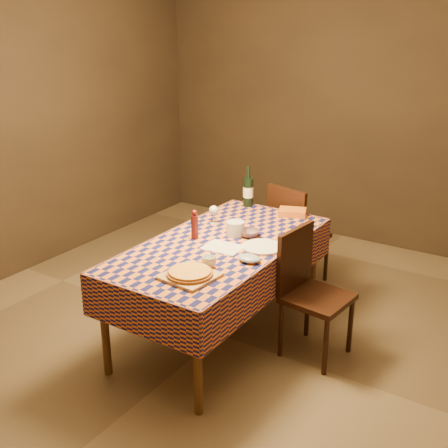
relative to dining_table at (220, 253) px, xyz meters
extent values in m
plane|color=brown|center=(0.00, 0.00, -0.69)|extent=(5.00, 5.00, 0.00)
cube|color=#34271D|center=(0.00, 2.50, 0.66)|extent=(4.50, 0.10, 2.70)
cube|color=#34271D|center=(-2.25, 0.00, 0.66)|extent=(0.10, 5.00, 2.70)
cylinder|color=brown|center=(-0.38, -0.83, -0.32)|extent=(0.06, 0.06, 0.75)
cylinder|color=brown|center=(0.38, -0.83, -0.32)|extent=(0.06, 0.06, 0.75)
cylinder|color=brown|center=(-0.38, 0.83, -0.32)|extent=(0.06, 0.06, 0.75)
cylinder|color=brown|center=(0.38, 0.83, -0.32)|extent=(0.06, 0.06, 0.75)
cube|color=brown|center=(0.00, 0.00, 0.05)|extent=(0.90, 1.80, 0.03)
cube|color=brown|center=(0.00, 0.00, 0.07)|extent=(0.92, 1.82, 0.02)
cube|color=brown|center=(0.00, -0.92, -0.07)|extent=(0.94, 0.01, 0.30)
cube|color=brown|center=(0.00, 0.92, -0.07)|extent=(0.94, 0.01, 0.30)
cube|color=brown|center=(-0.47, 0.00, -0.07)|extent=(0.01, 1.84, 0.30)
cube|color=brown|center=(0.47, 0.00, -0.07)|extent=(0.01, 1.84, 0.30)
cube|color=tan|center=(0.16, -0.59, 0.09)|extent=(0.34, 0.34, 0.02)
cylinder|color=brown|center=(0.16, -0.59, 0.10)|extent=(0.34, 0.34, 0.02)
cylinder|color=orange|center=(0.16, -0.59, 0.12)|extent=(0.31, 0.31, 0.01)
cylinder|color=#4F1312|center=(-0.21, -0.03, 0.17)|extent=(0.07, 0.07, 0.18)
sphere|color=#4F1312|center=(-0.21, -0.03, 0.28)|extent=(0.04, 0.04, 0.04)
imported|color=#674A57|center=(0.11, 0.23, 0.10)|extent=(0.19, 0.19, 0.05)
cylinder|color=silver|center=(-0.27, 0.31, 0.08)|extent=(0.07, 0.07, 0.00)
cylinder|color=silver|center=(-0.27, 0.31, 0.12)|extent=(0.01, 0.01, 0.07)
sphere|color=silver|center=(-0.27, 0.31, 0.19)|extent=(0.07, 0.07, 0.07)
ellipsoid|color=#3B070E|center=(-0.27, 0.31, 0.18)|extent=(0.05, 0.05, 0.03)
cylinder|color=black|center=(-0.26, 0.84, 0.20)|extent=(0.10, 0.10, 0.25)
cylinder|color=black|center=(-0.26, 0.84, 0.38)|extent=(0.04, 0.04, 0.10)
cylinder|color=beige|center=(-0.26, 0.84, 0.20)|extent=(0.10, 0.10, 0.09)
cylinder|color=silver|center=(0.02, 0.18, 0.13)|extent=(0.15, 0.15, 0.11)
cube|color=#C9631A|center=(0.17, 0.82, 0.10)|extent=(0.26, 0.22, 0.05)
cylinder|color=white|center=(0.31, 0.08, 0.08)|extent=(0.31, 0.31, 0.02)
imported|color=white|center=(0.17, -0.39, 0.11)|extent=(0.12, 0.12, 0.08)
cube|color=silver|center=(0.06, -0.06, 0.08)|extent=(0.28, 0.22, 0.00)
ellipsoid|color=#91A2BA|center=(0.34, -0.17, 0.10)|extent=(0.16, 0.13, 0.05)
cube|color=black|center=(0.07, 1.21, -0.24)|extent=(0.51, 0.51, 0.04)
cube|color=black|center=(0.02, 1.01, 0.01)|extent=(0.42, 0.14, 0.46)
cylinder|color=black|center=(0.29, 1.34, -0.48)|extent=(0.04, 0.04, 0.43)
cylinder|color=black|center=(-0.06, 1.43, -0.48)|extent=(0.04, 0.04, 0.43)
cylinder|color=black|center=(0.20, 0.99, -0.48)|extent=(0.04, 0.04, 0.43)
cylinder|color=black|center=(-0.15, 1.08, -0.48)|extent=(0.04, 0.04, 0.43)
cube|color=black|center=(0.71, 0.16, -0.24)|extent=(0.46, 0.46, 0.04)
cube|color=black|center=(0.51, 0.19, 0.01)|extent=(0.08, 0.42, 0.46)
cylinder|color=black|center=(0.87, -0.04, -0.48)|extent=(0.04, 0.04, 0.43)
cylinder|color=black|center=(0.91, 0.32, -0.48)|extent=(0.04, 0.04, 0.43)
cylinder|color=black|center=(0.51, 0.00, -0.48)|extent=(0.04, 0.04, 0.43)
cylinder|color=black|center=(0.55, 0.36, -0.48)|extent=(0.04, 0.04, 0.43)
camera|label=1|loc=(2.06, -3.15, 1.61)|focal=45.00mm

